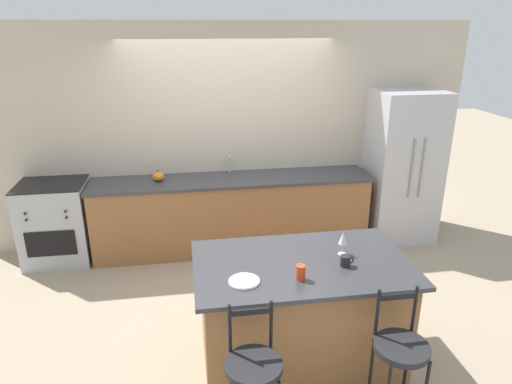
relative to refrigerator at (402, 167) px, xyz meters
name	(u,v)px	position (x,y,z in m)	size (l,w,h in m)	color
ground_plane	(236,260)	(-2.16, -0.33, -0.96)	(18.00, 18.00, 0.00)	tan
wall_back	(228,137)	(-2.16, 0.36, 0.39)	(6.00, 0.07, 2.70)	beige
back_counter	(232,213)	(-2.16, 0.05, -0.50)	(3.35, 0.67, 0.92)	#936038
sink_faucet	(230,162)	(-2.16, 0.24, 0.10)	(0.02, 0.13, 0.22)	#ADAFB5
kitchen_island	(300,312)	(-1.84, -2.10, -0.49)	(1.69, 1.01, 0.92)	#936038
refrigerator	(402,167)	(0.00, 0.00, 0.00)	(0.82, 0.71, 1.91)	#BCBCC1
oven_range	(56,222)	(-4.23, 0.03, -0.48)	(0.74, 0.64, 0.96)	#ADAFB5
bar_stool_near	(254,378)	(-2.34, -2.85, -0.41)	(0.37, 0.37, 1.02)	black
bar_stool_far	(399,359)	(-1.34, -2.83, -0.41)	(0.37, 0.37, 1.02)	black
dinner_plate	(244,281)	(-2.32, -2.31, -0.03)	(0.23, 0.23, 0.02)	white
wine_glass	(343,239)	(-1.49, -2.02, 0.10)	(0.07, 0.07, 0.19)	white
coffee_mug	(346,261)	(-1.53, -2.20, 0.01)	(0.11, 0.08, 0.09)	#232326
tumbler_cup	(301,272)	(-1.91, -2.34, 0.02)	(0.07, 0.07, 0.11)	red
pumpkin_decoration	(158,176)	(-3.02, 0.07, 0.02)	(0.14, 0.14, 0.13)	orange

